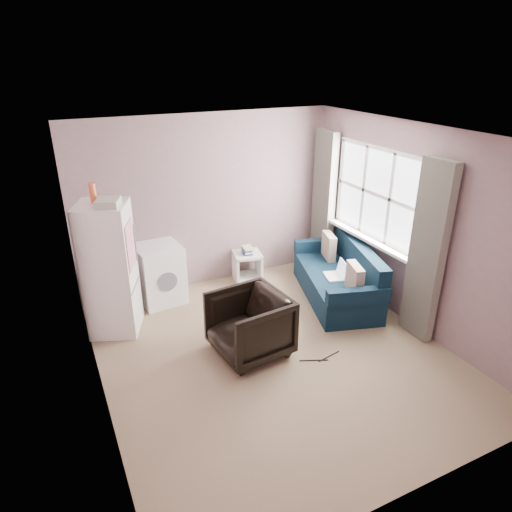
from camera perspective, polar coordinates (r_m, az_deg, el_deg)
The scene contains 8 objects.
room at distance 4.84m, azimuth 2.73°, elevation 0.10°, with size 3.84×4.24×2.54m.
armchair at distance 5.25m, azimuth -0.82°, elevation -8.26°, with size 0.79×0.74×0.82m, color black.
fridge at distance 5.76m, azimuth -17.83°, elevation -1.54°, with size 0.74×0.74×1.88m.
washing_machine at distance 6.46m, azimuth -11.95°, elevation -2.03°, with size 0.64×0.64×0.83m.
side_table at distance 6.96m, azimuth -1.09°, elevation -1.07°, with size 0.48×0.48×0.55m.
sofa at distance 6.57m, azimuth 10.44°, elevation -2.83°, with size 1.28×1.94×0.80m.
window_dressing at distance 6.36m, azimuth 13.84°, elevation 3.98°, with size 0.17×2.62×2.18m.
floor_cables at distance 5.42m, azimuth 8.19°, elevation -12.54°, with size 0.52×0.14×0.01m.
Camera 1 is at (-2.11, -3.87, 3.21)m, focal length 32.00 mm.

